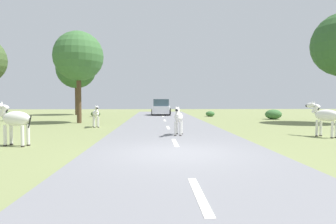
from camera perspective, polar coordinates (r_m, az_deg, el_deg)
name	(u,v)px	position (r m, az deg, el deg)	size (l,w,h in m)	color
ground_plane	(177,154)	(8.98, 1.82, -8.35)	(90.00, 90.00, 0.00)	olive
road	(180,153)	(8.98, 2.32, -8.19)	(6.00, 64.00, 0.05)	slate
lane_markings	(183,159)	(7.99, 2.93, -9.30)	(0.16, 56.00, 0.01)	silver
zebra_0	(178,118)	(13.20, 2.09, -1.14)	(0.54, 1.44, 1.36)	silver
zebra_1	(96,114)	(18.16, -14.21, -0.38)	(0.67, 1.43, 1.38)	silver
zebra_2	(14,119)	(11.81, -28.39, -1.27)	(1.70, 0.77, 1.64)	silver
zebra_3	(325,116)	(14.76, 28.81, -0.66)	(0.97, 1.61, 1.62)	silver
car_0	(162,108)	(31.55, -1.28, 0.87)	(2.24, 4.45, 1.74)	silver
tree_1	(78,56)	(22.13, -17.45, 10.54)	(3.60, 3.60, 6.68)	#4C3823
tree_2	(76,69)	(34.36, -17.88, 8.20)	(4.42, 4.42, 7.46)	#4C3823
bush_0	(273,114)	(26.73, 20.31, -0.45)	(1.43, 1.29, 0.86)	#386633
bush_1	(11,116)	(26.59, -28.94, -0.75)	(1.22, 1.10, 0.73)	#386633
bush_3	(210,114)	(29.70, 8.42, -0.36)	(0.92, 0.82, 0.55)	#386633
bush_4	(96,114)	(29.99, -14.26, -0.36)	(0.95, 0.85, 0.57)	#425B2D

